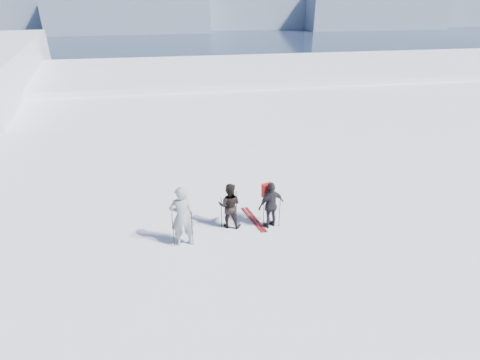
# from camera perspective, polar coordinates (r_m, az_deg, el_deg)

# --- Properties ---
(lake_basin) EXTENTS (820.00, 820.00, 71.62)m
(lake_basin) POSITION_cam_1_polar(r_m,az_deg,el_deg) (40.32, -4.15, 6.87)
(lake_basin) COLOR white
(lake_basin) RESTS_ON ground
(far_mountain_range) EXTENTS (770.00, 110.00, 53.00)m
(far_mountain_range) POSITION_cam_1_polar(r_m,az_deg,el_deg) (463.99, -6.75, 24.66)
(far_mountain_range) COLOR slate
(far_mountain_range) RESTS_ON ground
(skier_grey) EXTENTS (0.77, 0.54, 2.00)m
(skier_grey) POSITION_cam_1_polar(r_m,az_deg,el_deg) (11.50, -8.83, -5.50)
(skier_grey) COLOR gray
(skier_grey) RESTS_ON ground
(skier_dark) EXTENTS (0.92, 0.81, 1.58)m
(skier_dark) POSITION_cam_1_polar(r_m,az_deg,el_deg) (12.34, -1.62, -3.90)
(skier_dark) COLOR black
(skier_dark) RESTS_ON ground
(skier_pack) EXTENTS (1.04, 0.70, 1.64)m
(skier_pack) POSITION_cam_1_polar(r_m,az_deg,el_deg) (12.35, 4.77, -3.82)
(skier_pack) COLOR black
(skier_pack) RESTS_ON ground
(backpack) EXTENTS (0.40, 0.30, 0.47)m
(backpack) POSITION_cam_1_polar(r_m,az_deg,el_deg) (12.04, 4.28, 1.02)
(backpack) COLOR #B81311
(backpack) RESTS_ON skier_pack
(ski_poles) EXTENTS (3.51, 0.87, 1.37)m
(ski_poles) POSITION_cam_1_polar(r_m,az_deg,el_deg) (12.09, -1.63, -5.55)
(ski_poles) COLOR black
(ski_poles) RESTS_ON ground
(skis_loose) EXTENTS (0.59, 1.68, 0.03)m
(skis_loose) POSITION_cam_1_polar(r_m,az_deg,el_deg) (13.07, 2.11, -6.00)
(skis_loose) COLOR black
(skis_loose) RESTS_ON ground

